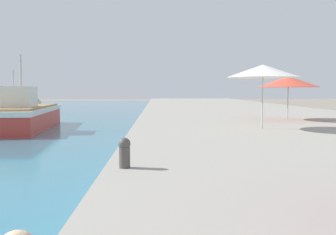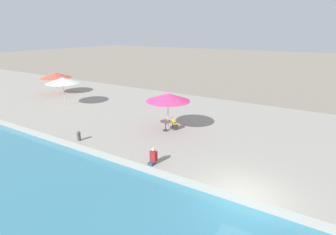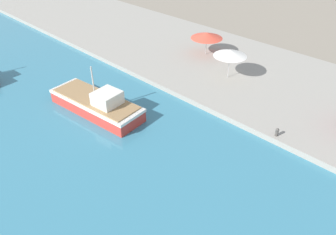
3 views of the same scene
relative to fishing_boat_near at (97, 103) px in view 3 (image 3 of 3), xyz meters
name	(u,v)px [view 3 (image 3 of 3)]	position (x,y,z in m)	size (l,w,h in m)	color
quay_promenade	(128,30)	(14.30, 13.05, -0.60)	(16.00, 90.00, 0.51)	gray
fishing_boat_near	(97,103)	(0.00, 0.00, 0.00)	(3.75, 8.89, 4.11)	red
cafe_umbrella_white	(230,53)	(12.01, -4.67, 2.15)	(3.14, 3.14, 2.77)	#B7B7B7
cafe_umbrella_striped	(207,35)	(14.90, 0.36, 1.81)	(3.46, 3.46, 2.46)	#B7B7B7
mooring_bollard	(277,132)	(6.75, -12.73, 0.00)	(0.26, 0.26, 0.65)	#4C4742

